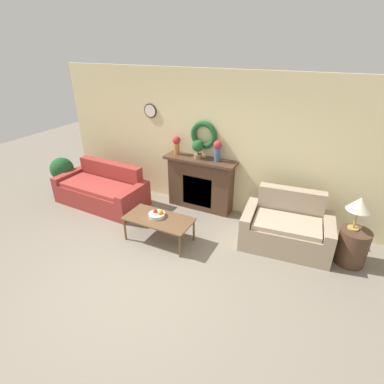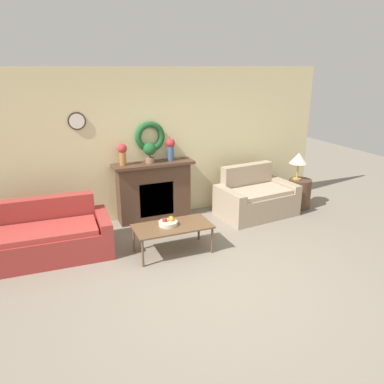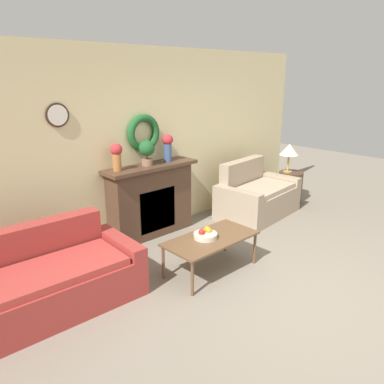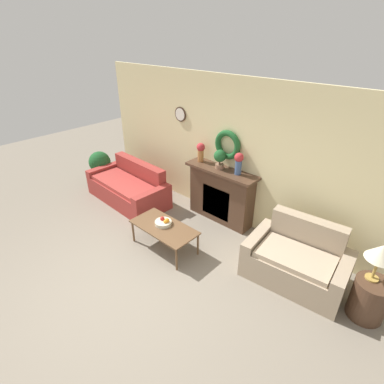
% 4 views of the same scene
% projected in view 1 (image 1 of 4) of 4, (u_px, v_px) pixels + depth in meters
% --- Properties ---
extents(ground_plane, '(16.00, 16.00, 0.00)m').
position_uv_depth(ground_plane, '(136.00, 283.00, 4.31)').
color(ground_plane, gray).
extents(wall_back, '(6.80, 0.17, 2.70)m').
position_uv_depth(wall_back, '(210.00, 143.00, 5.81)').
color(wall_back, beige).
rests_on(wall_back, ground_plane).
extents(fireplace, '(1.45, 0.41, 1.08)m').
position_uv_depth(fireplace, '(200.00, 183.00, 6.05)').
color(fireplace, '#4C3323').
rests_on(fireplace, ground_plane).
extents(couch_left, '(1.94, 0.98, 0.82)m').
position_uv_depth(couch_left, '(102.00, 190.00, 6.33)').
color(couch_left, '#9E332D').
rests_on(couch_left, ground_plane).
extents(loveseat_right, '(1.51, 1.01, 0.92)m').
position_uv_depth(loveseat_right, '(286.00, 228.00, 5.00)').
color(loveseat_right, tan).
rests_on(loveseat_right, ground_plane).
extents(coffee_table, '(1.16, 0.58, 0.44)m').
position_uv_depth(coffee_table, '(159.00, 220.00, 5.07)').
color(coffee_table, brown).
rests_on(coffee_table, ground_plane).
extents(fruit_bowl, '(0.28, 0.28, 0.12)m').
position_uv_depth(fruit_bowl, '(157.00, 214.00, 5.09)').
color(fruit_bowl, beige).
rests_on(fruit_bowl, coffee_table).
extents(side_table_by_loveseat, '(0.45, 0.45, 0.58)m').
position_uv_depth(side_table_by_loveseat, '(352.00, 247.00, 4.60)').
color(side_table_by_loveseat, '#4C3323').
rests_on(side_table_by_loveseat, ground_plane).
extents(table_lamp, '(0.35, 0.35, 0.53)m').
position_uv_depth(table_lamp, '(360.00, 205.00, 4.34)').
color(table_lamp, '#B28E42').
rests_on(table_lamp, side_table_by_loveseat).
extents(vase_on_mantel_left, '(0.16, 0.16, 0.37)m').
position_uv_depth(vase_on_mantel_left, '(177.00, 144.00, 5.93)').
color(vase_on_mantel_left, '#AD6B38').
rests_on(vase_on_mantel_left, fireplace).
extents(vase_on_mantel_right, '(0.16, 0.16, 0.40)m').
position_uv_depth(vase_on_mantel_right, '(218.00, 149.00, 5.57)').
color(vase_on_mantel_right, '#3D5684').
rests_on(vase_on_mantel_right, fireplace).
extents(potted_plant_on_mantel, '(0.23, 0.23, 0.36)m').
position_uv_depth(potted_plant_on_mantel, '(198.00, 148.00, 5.72)').
color(potted_plant_on_mantel, '#8E664C').
rests_on(potted_plant_on_mantel, fireplace).
extents(potted_plant_floor_by_couch, '(0.51, 0.51, 0.81)m').
position_uv_depth(potted_plant_floor_by_couch, '(62.00, 171.00, 6.75)').
color(potted_plant_floor_by_couch, '#8E664C').
rests_on(potted_plant_floor_by_couch, ground_plane).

